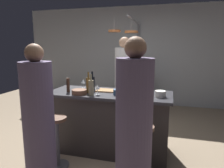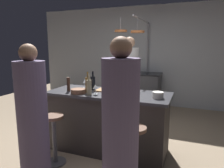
{
  "view_description": "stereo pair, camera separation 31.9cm",
  "coord_description": "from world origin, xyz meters",
  "px_view_note": "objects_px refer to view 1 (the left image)",
  "views": [
    {
      "loc": [
        0.84,
        -2.87,
        1.57
      ],
      "look_at": [
        0.0,
        0.15,
        1.0
      ],
      "focal_mm": 33.58,
      "sensor_mm": 36.0,
      "label": 1
    },
    {
      "loc": [
        1.14,
        -2.77,
        1.57
      ],
      "look_at": [
        0.0,
        0.15,
        1.0
      ],
      "focal_mm": 33.58,
      "sensor_mm": 36.0,
      "label": 2
    }
  ],
  "objects_px": {
    "guest_left": "(39,124)",
    "wine_glass_by_chef": "(97,87)",
    "wine_glass_near_left_guest": "(123,84)",
    "mixing_bowl_ceramic": "(160,94)",
    "bar_stool_right": "(142,151)",
    "bar_stool_left": "(57,140)",
    "pepper_mill": "(68,85)",
    "chef": "(124,86)",
    "mixing_bowl_blue": "(118,92)",
    "cutting_board": "(107,90)",
    "wine_bottle_white": "(91,87)",
    "stove_range": "(136,90)",
    "guest_right": "(134,132)",
    "mixing_bowl_wooden": "(79,92)",
    "wine_bottle_dark": "(92,83)",
    "wine_glass_near_right_guest": "(83,82)",
    "wine_bottle_amber": "(89,85)"
  },
  "relations": [
    {
      "from": "guest_right",
      "to": "mixing_bowl_blue",
      "type": "relative_size",
      "value": 11.43
    },
    {
      "from": "wine_glass_near_left_guest",
      "to": "mixing_bowl_wooden",
      "type": "bearing_deg",
      "value": -144.25
    },
    {
      "from": "guest_left",
      "to": "mixing_bowl_ceramic",
      "type": "xyz_separation_m",
      "value": [
        1.23,
        0.93,
        0.2
      ]
    },
    {
      "from": "bar_stool_right",
      "to": "wine_bottle_dark",
      "type": "height_order",
      "value": "wine_bottle_dark"
    },
    {
      "from": "cutting_board",
      "to": "mixing_bowl_ceramic",
      "type": "height_order",
      "value": "mixing_bowl_ceramic"
    },
    {
      "from": "bar_stool_right",
      "to": "guest_right",
      "type": "distance_m",
      "value": 0.56
    },
    {
      "from": "chef",
      "to": "pepper_mill",
      "type": "xyz_separation_m",
      "value": [
        -0.58,
        -1.21,
        0.2
      ]
    },
    {
      "from": "stove_range",
      "to": "wine_glass_by_chef",
      "type": "height_order",
      "value": "wine_glass_by_chef"
    },
    {
      "from": "guest_left",
      "to": "wine_bottle_dark",
      "type": "bearing_deg",
      "value": 79.96
    },
    {
      "from": "wine_bottle_dark",
      "to": "wine_glass_by_chef",
      "type": "xyz_separation_m",
      "value": [
        0.18,
        -0.29,
        -0.0
      ]
    },
    {
      "from": "mixing_bowl_wooden",
      "to": "guest_right",
      "type": "bearing_deg",
      "value": -40.94
    },
    {
      "from": "wine_bottle_amber",
      "to": "cutting_board",
      "type": "bearing_deg",
      "value": 39.91
    },
    {
      "from": "wine_bottle_dark",
      "to": "mixing_bowl_ceramic",
      "type": "relative_size",
      "value": 2.01
    },
    {
      "from": "cutting_board",
      "to": "wine_bottle_white",
      "type": "xyz_separation_m",
      "value": [
        -0.13,
        -0.33,
        0.1
      ]
    },
    {
      "from": "cutting_board",
      "to": "pepper_mill",
      "type": "xyz_separation_m",
      "value": [
        -0.53,
        -0.22,
        0.1
      ]
    },
    {
      "from": "bar_stool_right",
      "to": "wine_glass_near_left_guest",
      "type": "xyz_separation_m",
      "value": [
        -0.41,
        0.79,
        0.63
      ]
    },
    {
      "from": "bar_stool_right",
      "to": "wine_bottle_dark",
      "type": "xyz_separation_m",
      "value": [
        -0.88,
        0.73,
        0.63
      ]
    },
    {
      "from": "bar_stool_left",
      "to": "mixing_bowl_blue",
      "type": "distance_m",
      "value": 1.02
    },
    {
      "from": "mixing_bowl_ceramic",
      "to": "cutting_board",
      "type": "bearing_deg",
      "value": 168.38
    },
    {
      "from": "guest_left",
      "to": "wine_glass_by_chef",
      "type": "relative_size",
      "value": 10.94
    },
    {
      "from": "bar_stool_left",
      "to": "cutting_board",
      "type": "height_order",
      "value": "cutting_board"
    },
    {
      "from": "bar_stool_right",
      "to": "mixing_bowl_wooden",
      "type": "xyz_separation_m",
      "value": [
        -0.96,
        0.4,
        0.56
      ]
    },
    {
      "from": "cutting_board",
      "to": "wine_bottle_amber",
      "type": "bearing_deg",
      "value": -140.09
    },
    {
      "from": "chef",
      "to": "stove_range",
      "type": "bearing_deg",
      "value": 89.56
    },
    {
      "from": "pepper_mill",
      "to": "mixing_bowl_blue",
      "type": "bearing_deg",
      "value": 1.69
    },
    {
      "from": "bar_stool_right",
      "to": "bar_stool_left",
      "type": "relative_size",
      "value": 1.0
    },
    {
      "from": "wine_glass_by_chef",
      "to": "stove_range",
      "type": "bearing_deg",
      "value": 87.42
    },
    {
      "from": "bar_stool_right",
      "to": "mixing_bowl_ceramic",
      "type": "height_order",
      "value": "mixing_bowl_ceramic"
    },
    {
      "from": "pepper_mill",
      "to": "wine_glass_near_right_guest",
      "type": "relative_size",
      "value": 1.44
    },
    {
      "from": "bar_stool_right",
      "to": "bar_stool_left",
      "type": "bearing_deg",
      "value": 180.0
    },
    {
      "from": "guest_right",
      "to": "wine_glass_near_left_guest",
      "type": "height_order",
      "value": "guest_right"
    },
    {
      "from": "wine_glass_near_left_guest",
      "to": "mixing_bowl_ceramic",
      "type": "bearing_deg",
      "value": -23.79
    },
    {
      "from": "chef",
      "to": "mixing_bowl_wooden",
      "type": "height_order",
      "value": "chef"
    },
    {
      "from": "wine_glass_near_left_guest",
      "to": "mixing_bowl_blue",
      "type": "distance_m",
      "value": 0.29
    },
    {
      "from": "bar_stool_left",
      "to": "cutting_board",
      "type": "distance_m",
      "value": 1.0
    },
    {
      "from": "stove_range",
      "to": "mixing_bowl_blue",
      "type": "bearing_deg",
      "value": -86.29
    },
    {
      "from": "mixing_bowl_blue",
      "to": "wine_glass_by_chef",
      "type": "bearing_deg",
      "value": -166.02
    },
    {
      "from": "cutting_board",
      "to": "wine_bottle_white",
      "type": "height_order",
      "value": "wine_bottle_white"
    },
    {
      "from": "guest_right",
      "to": "wine_glass_by_chef",
      "type": "relative_size",
      "value": 11.34
    },
    {
      "from": "stove_range",
      "to": "guest_left",
      "type": "relative_size",
      "value": 0.56
    },
    {
      "from": "pepper_mill",
      "to": "mixing_bowl_ceramic",
      "type": "distance_m",
      "value": 1.33
    },
    {
      "from": "bar_stool_left",
      "to": "stove_range",
      "type": "bearing_deg",
      "value": 80.34
    },
    {
      "from": "wine_bottle_dark",
      "to": "wine_glass_by_chef",
      "type": "height_order",
      "value": "wine_bottle_dark"
    },
    {
      "from": "chef",
      "to": "mixing_bowl_blue",
      "type": "bearing_deg",
      "value": -81.53
    },
    {
      "from": "stove_range",
      "to": "mixing_bowl_wooden",
      "type": "xyz_separation_m",
      "value": [
        -0.38,
        -2.67,
        0.49
      ]
    },
    {
      "from": "wine_glass_near_left_guest",
      "to": "pepper_mill",
      "type": "bearing_deg",
      "value": -157.78
    },
    {
      "from": "pepper_mill",
      "to": "wine_bottle_dark",
      "type": "relative_size",
      "value": 0.73
    },
    {
      "from": "wine_bottle_white",
      "to": "wine_glass_near_right_guest",
      "type": "height_order",
      "value": "wine_bottle_white"
    },
    {
      "from": "bar_stool_right",
      "to": "mixing_bowl_blue",
      "type": "bearing_deg",
      "value": 129.04
    },
    {
      "from": "stove_range",
      "to": "guest_right",
      "type": "xyz_separation_m",
      "value": [
        0.54,
        -3.46,
        0.32
      ]
    }
  ]
}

